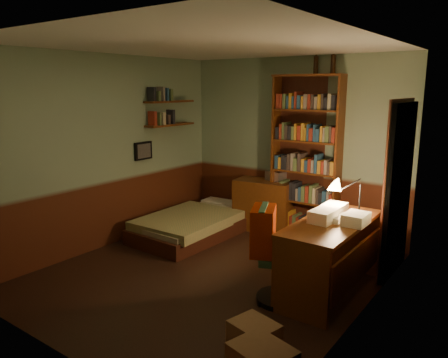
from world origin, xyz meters
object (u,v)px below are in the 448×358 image
Objects in this scene: bed at (196,216)px; desk at (330,257)px; dresser at (264,205)px; office_chair at (282,262)px; mini_stereo at (276,176)px; cardboard_box_b at (254,338)px; desk_lamp at (361,186)px; bookshelf at (306,158)px.

desk is at bearing -12.83° from bed.
office_chair is (1.36, -1.89, 0.04)m from dresser.
bed is 1.06m from dresser.
mini_stereo is at bearing 134.77° from desk.
office_chair reaches higher than dresser.
office_chair reaches higher than cardboard_box_b.
desk_lamp is 1.80× the size of cardboard_box_b.
desk_lamp reaches higher than office_chair.
bed is 7.15× the size of mini_stereo.
mini_stereo is (0.13, 0.12, 0.46)m from dresser.
desk_lamp reaches higher than bed.
bookshelf is 3.22m from cardboard_box_b.
bookshelf reaches higher than desk.
bed is 2.66m from desk_lamp.
mini_stereo is 0.11× the size of bookshelf.
dresser is 1.01× the size of office_chair.
cardboard_box_b is (1.60, -2.80, -0.26)m from dresser.
bookshelf is at bearing 35.26° from bed.
bed is 2.84× the size of desk_lamp.
bookshelf is 2.23m from office_chair.
bed is at bearing 164.22° from desk_lamp.
office_chair is (1.22, -2.02, -0.42)m from mini_stereo.
office_chair is (2.04, -1.10, 0.15)m from bed.
bookshelf is (1.32, 0.88, 0.89)m from bed.
bookshelf is 1.63m from desk_lamp.
cardboard_box_b is at bearing -39.63° from bed.
dresser is at bearing 139.56° from desk.
office_chair is 0.99m from cardboard_box_b.
mini_stereo is at bearing 135.15° from desk_lamp.
bed is 2.32m from office_chair.
desk is at bearing -35.24° from mini_stereo.
mini_stereo is at bearing 96.55° from office_chair.
bookshelf reaches higher than cardboard_box_b.
bookshelf reaches higher than desk_lamp.
mini_stereo is at bearing 49.91° from bed.
office_chair is (-0.46, -0.85, -0.69)m from desk_lamp.
bookshelf is at bearing 85.32° from office_chair.
bed is 2.20× the size of office_chair.
desk is 1.71× the size of office_chair.
dresser is 1.30× the size of desk_lamp.
desk_lamp is 1.19m from office_chair.
desk is (1.03, -1.49, -0.77)m from bookshelf.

